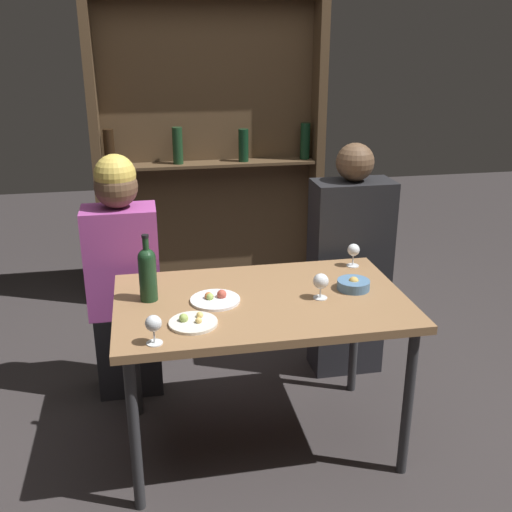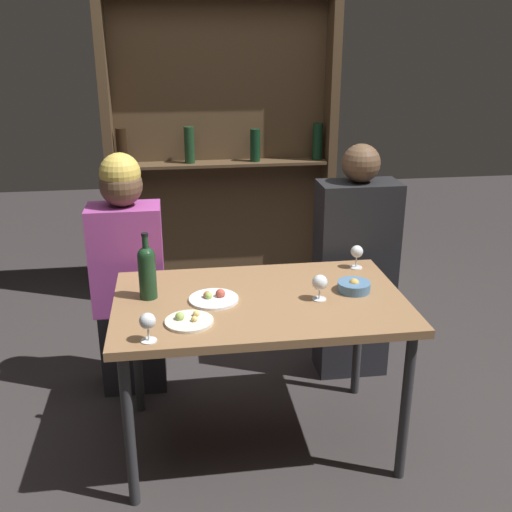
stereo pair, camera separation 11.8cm
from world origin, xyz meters
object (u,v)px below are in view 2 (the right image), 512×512
object	(u,v)px
wine_glass_1	(148,322)
food_plate_1	(189,321)
wine_glass_0	(320,283)
seated_person_left	(128,278)
wine_bottle	(147,270)
wine_glass_2	(357,253)
seated_person_right	(354,270)
snack_bowl	(354,286)
food_plate_0	(214,298)

from	to	relation	value
wine_glass_1	food_plate_1	bearing A→B (deg)	40.46
wine_glass_0	seated_person_left	world-z (taller)	seated_person_left
wine_bottle	wine_glass_2	bearing A→B (deg)	12.06
food_plate_1	seated_person_right	size ratio (longest dim) A/B	0.15
wine_bottle	wine_glass_2	xyz separation A→B (m)	(0.98, 0.21, -0.05)
wine_glass_0	seated_person_right	size ratio (longest dim) A/B	0.09
wine_glass_2	snack_bowl	bearing A→B (deg)	-109.05
wine_glass_2	food_plate_0	size ratio (longest dim) A/B	0.54
wine_glass_0	seated_person_left	distance (m)	1.05
wine_glass_1	wine_glass_0	bearing A→B (deg)	20.80
seated_person_left	wine_glass_2	bearing A→B (deg)	-14.23
wine_glass_0	seated_person_left	xyz separation A→B (m)	(-0.83, 0.61, -0.18)
wine_glass_0	wine_glass_1	distance (m)	0.75
wine_glass_0	food_plate_1	xyz separation A→B (m)	(-0.55, -0.14, -0.07)
snack_bowl	seated_person_left	distance (m)	1.15
seated_person_left	snack_bowl	bearing A→B (deg)	-28.44
seated_person_right	wine_glass_1	bearing A→B (deg)	-140.20
food_plate_1	seated_person_right	world-z (taller)	seated_person_right
wine_bottle	wine_glass_1	distance (m)	0.39
snack_bowl	seated_person_right	world-z (taller)	seated_person_right
food_plate_1	snack_bowl	xyz separation A→B (m)	(0.72, 0.20, 0.01)
wine_glass_0	seated_person_right	world-z (taller)	seated_person_right
wine_glass_0	wine_glass_1	bearing A→B (deg)	-159.20
food_plate_1	snack_bowl	world-z (taller)	snack_bowl
food_plate_0	snack_bowl	world-z (taller)	snack_bowl
wine_glass_1	food_plate_0	xyz separation A→B (m)	(0.26, 0.32, -0.07)
wine_glass_2	food_plate_1	xyz separation A→B (m)	(-0.82, -0.47, -0.07)
food_plate_1	seated_person_right	distance (m)	1.18
wine_bottle	food_plate_1	distance (m)	0.33
wine_glass_2	snack_bowl	world-z (taller)	wine_glass_2
food_plate_0	snack_bowl	size ratio (longest dim) A/B	1.46
wine_bottle	snack_bowl	xyz separation A→B (m)	(0.88, -0.06, -0.10)
wine_glass_0	seated_person_right	distance (m)	0.73
wine_glass_0	snack_bowl	distance (m)	0.19
wine_glass_2	food_plate_1	world-z (taller)	wine_glass_2
wine_glass_0	food_plate_0	world-z (taller)	wine_glass_0
food_plate_1	snack_bowl	distance (m)	0.75
seated_person_left	seated_person_right	bearing A→B (deg)	0.00
wine_glass_2	food_plate_1	size ratio (longest dim) A/B	0.59
wine_glass_1	seated_person_left	world-z (taller)	seated_person_left
wine_glass_2	seated_person_right	distance (m)	0.36
wine_bottle	wine_glass_1	size ratio (longest dim) A/B	2.58
wine_bottle	food_plate_1	world-z (taller)	wine_bottle
food_plate_0	food_plate_1	bearing A→B (deg)	-120.06
food_plate_1	snack_bowl	bearing A→B (deg)	15.71
food_plate_1	seated_person_right	bearing A→B (deg)	39.68
seated_person_left	wine_glass_1	bearing A→B (deg)	-81.57
wine_glass_0	wine_bottle	bearing A→B (deg)	170.30
wine_glass_0	food_plate_0	bearing A→B (deg)	173.06
wine_glass_2	seated_person_left	bearing A→B (deg)	165.77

